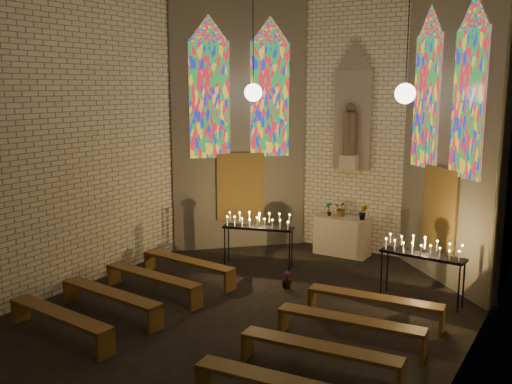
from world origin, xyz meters
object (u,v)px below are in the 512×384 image
at_px(aisle_flower_pot, 287,280).
at_px(votive_stand_left, 258,224).
at_px(votive_stand_right, 423,251).
at_px(altar, 342,236).

bearing_deg(aisle_flower_pot, votive_stand_left, 143.83).
bearing_deg(votive_stand_left, votive_stand_right, -19.89).
bearing_deg(altar, votive_stand_left, -123.35).
height_order(aisle_flower_pot, votive_stand_right, votive_stand_right).
xyz_separation_m(altar, votive_stand_right, (2.68, -2.24, 0.58)).
bearing_deg(altar, aisle_flower_pot, -90.45).
bearing_deg(votive_stand_right, aisle_flower_pot, -160.42).
relative_size(altar, votive_stand_right, 0.81).
relative_size(altar, aisle_flower_pot, 3.67).
distance_m(altar, votive_stand_left, 2.50).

